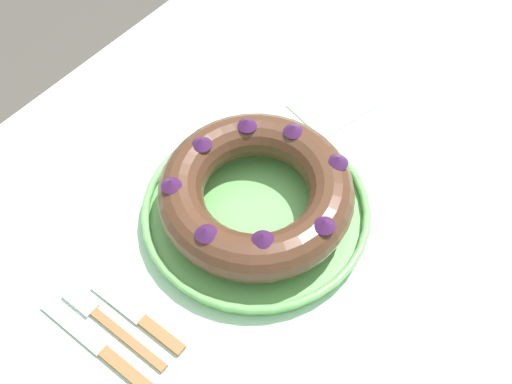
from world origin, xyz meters
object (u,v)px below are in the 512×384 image
Objects in this scene: fork at (107,322)px; bundt_cake at (256,192)px; serving_knife at (105,352)px; napkin at (335,104)px; serving_dish at (256,210)px; cake_knife at (143,321)px.

bundt_cake is at bearing -6.88° from fork.
napkin is (0.56, 0.01, -0.00)m from serving_knife.
serving_dish is 1.87× the size of fork.
fork is at bearing 168.41° from serving_dish.
fork is 0.53m from napkin.
bundt_cake is 0.27m from fork.
cake_knife is at bearing -178.06° from napkin.
serving_dish is 0.27m from napkin.
serving_knife is 1.25× the size of cake_knife.
serving_knife is (-0.03, -0.03, 0.00)m from fork.
serving_knife reaches higher than fork.
bundt_cake reaches higher than serving_dish.
cake_knife is at bearing 176.14° from serving_dish.
serving_dish is at bearing -6.88° from fork.
serving_dish is 0.27m from fork.
cake_knife is (0.06, -0.01, 0.00)m from serving_knife.
bundt_cake reaches higher than fork.
bundt_cake is (0.00, 0.00, 0.05)m from serving_dish.
napkin is (0.27, 0.03, -0.01)m from serving_dish.
bundt_cake reaches higher than napkin.
serving_knife is at bearing 175.06° from serving_dish.
fork is at bearing 129.14° from cake_knife.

